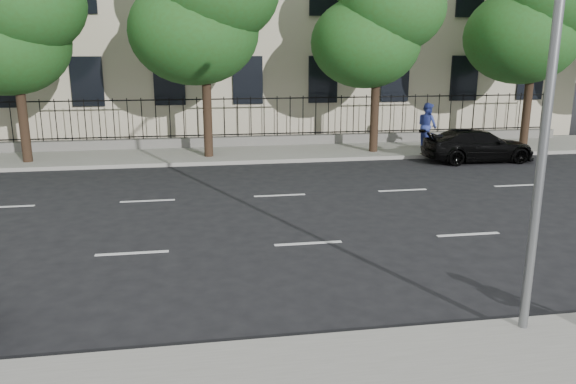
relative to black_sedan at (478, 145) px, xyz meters
name	(u,v)px	position (x,y,z in m)	size (l,w,h in m)	color
ground	(334,287)	(-8.70, -11.11, -0.65)	(120.00, 120.00, 0.00)	black
far_sidewalk	(255,153)	(-8.70, 2.89, -0.58)	(60.00, 4.00, 0.15)	gray
lane_markings	(292,216)	(-8.70, -6.36, -0.65)	(49.60, 4.62, 0.01)	silver
iron_fence	(251,134)	(-8.70, 4.59, 0.00)	(30.00, 0.50, 2.20)	slate
tree_b	(13,9)	(-17.66, 2.26, 5.19)	(5.53, 5.12, 8.97)	#382619
tree_d	(378,13)	(-3.66, 2.26, 5.19)	(5.34, 4.94, 8.84)	#382619
tree_e	(536,6)	(3.34, 2.26, 5.54)	(5.71, 5.31, 9.46)	#382619
black_sedan	(478,145)	(0.00, 0.00, 0.00)	(1.82, 4.49, 1.30)	black
pedestrian_far	(427,126)	(-1.13, 2.49, 0.50)	(0.97, 0.76, 2.00)	#314097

